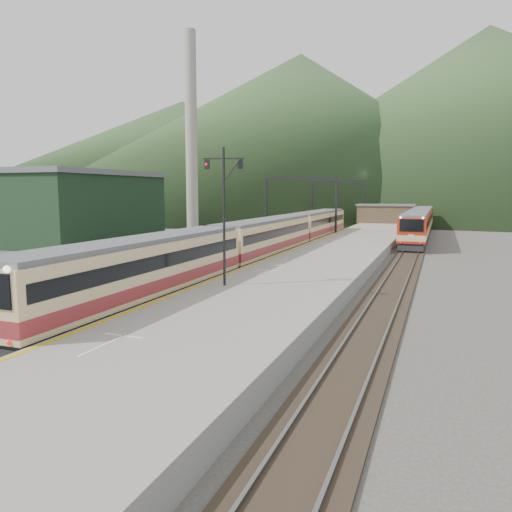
% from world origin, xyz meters
% --- Properties ---
extents(track_main, '(2.60, 200.00, 0.23)m').
position_xyz_m(track_main, '(0.00, 40.00, 0.07)').
color(track_main, black).
rests_on(track_main, ground).
extents(track_far, '(2.60, 200.00, 0.23)m').
position_xyz_m(track_far, '(-5.00, 40.00, 0.07)').
color(track_far, black).
rests_on(track_far, ground).
extents(track_second, '(2.60, 200.00, 0.23)m').
position_xyz_m(track_second, '(11.50, 40.00, 0.07)').
color(track_second, black).
rests_on(track_second, ground).
extents(platform, '(8.00, 100.00, 1.00)m').
position_xyz_m(platform, '(5.60, 38.00, 0.50)').
color(platform, gray).
rests_on(platform, ground).
extents(gantry_near, '(9.55, 0.25, 8.00)m').
position_xyz_m(gantry_near, '(-2.85, 55.00, 5.59)').
color(gantry_near, black).
rests_on(gantry_near, ground).
extents(gantry_far, '(9.55, 0.25, 8.00)m').
position_xyz_m(gantry_far, '(-2.85, 80.00, 5.59)').
color(gantry_far, black).
rests_on(gantry_far, ground).
extents(warehouse, '(14.50, 20.50, 8.60)m').
position_xyz_m(warehouse, '(-28.00, 42.00, 4.32)').
color(warehouse, black).
rests_on(warehouse, ground).
extents(smokestack, '(1.80, 1.80, 30.00)m').
position_xyz_m(smokestack, '(-22.00, 62.00, 15.00)').
color(smokestack, '#9E998E').
rests_on(smokestack, ground).
extents(station_shed, '(9.40, 4.40, 3.10)m').
position_xyz_m(station_shed, '(5.60, 78.00, 2.57)').
color(station_shed, brown).
rests_on(station_shed, platform).
extents(hill_a, '(180.00, 180.00, 60.00)m').
position_xyz_m(hill_a, '(-40.00, 190.00, 30.00)').
color(hill_a, '#324D2A').
rests_on(hill_a, ground).
extents(hill_b, '(220.00, 220.00, 75.00)m').
position_xyz_m(hill_b, '(30.00, 230.00, 37.50)').
color(hill_b, '#324D2A').
rests_on(hill_b, ground).
extents(hill_d, '(200.00, 200.00, 55.00)m').
position_xyz_m(hill_d, '(-120.00, 240.00, 27.50)').
color(hill_d, '#324D2A').
rests_on(hill_d, ground).
extents(main_train, '(2.80, 57.49, 3.42)m').
position_xyz_m(main_train, '(0.00, 33.64, 1.94)').
color(main_train, '#DDBF82').
rests_on(main_train, track_main).
extents(second_train, '(2.76, 37.68, 3.37)m').
position_xyz_m(second_train, '(11.50, 62.71, 1.92)').
color(second_train, '#B0250F').
rests_on(second_train, track_second).
extents(signal_mast, '(2.17, 0.60, 7.42)m').
position_xyz_m(signal_mast, '(3.22, 17.30, 5.51)').
color(signal_mast, black).
rests_on(signal_mast, platform).
extents(short_signal_a, '(0.27, 0.23, 2.27)m').
position_xyz_m(short_signal_a, '(-2.97, 8.17, 1.46)').
color(short_signal_a, black).
rests_on(short_signal_a, ground).
extents(short_signal_b, '(0.24, 0.19, 2.27)m').
position_xyz_m(short_signal_b, '(-2.50, 24.54, 1.46)').
color(short_signal_b, black).
rests_on(short_signal_b, ground).
extents(short_signal_c, '(0.24, 0.19, 2.27)m').
position_xyz_m(short_signal_c, '(-7.61, 23.19, 1.46)').
color(short_signal_c, black).
rests_on(short_signal_c, ground).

